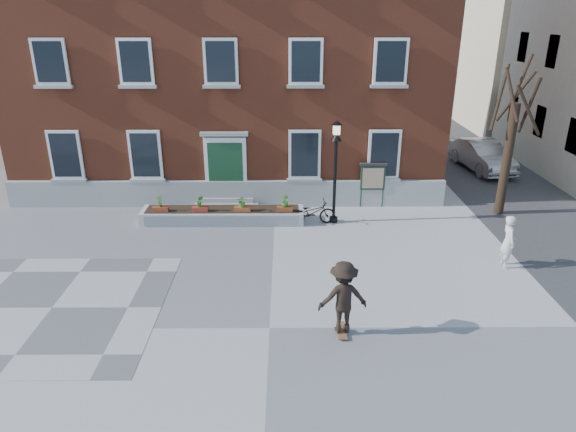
{
  "coord_description": "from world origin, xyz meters",
  "views": [
    {
      "loc": [
        0.4,
        -11.16,
        7.57
      ],
      "look_at": [
        0.5,
        4.0,
        1.5
      ],
      "focal_mm": 32.0,
      "sensor_mm": 36.0,
      "label": 1
    }
  ],
  "objects_px": {
    "parked_car": "(482,155)",
    "lamp_post": "(336,158)",
    "notice_board": "(373,178)",
    "bystander": "(508,241)",
    "skateboarder": "(343,297)",
    "bicycle": "(312,212)"
  },
  "relations": [
    {
      "from": "parked_car",
      "to": "lamp_post",
      "type": "distance_m",
      "value": 10.86
    },
    {
      "from": "bystander",
      "to": "skateboarder",
      "type": "height_order",
      "value": "skateboarder"
    },
    {
      "from": "skateboarder",
      "to": "bicycle",
      "type": "bearing_deg",
      "value": 93.16
    },
    {
      "from": "parked_car",
      "to": "skateboarder",
      "type": "xyz_separation_m",
      "value": [
        -8.6,
        -14.29,
        0.27
      ]
    },
    {
      "from": "bicycle",
      "to": "notice_board",
      "type": "xyz_separation_m",
      "value": [
        2.56,
        1.84,
        0.8
      ]
    },
    {
      "from": "parked_car",
      "to": "skateboarder",
      "type": "relative_size",
      "value": 2.31
    },
    {
      "from": "lamp_post",
      "to": "notice_board",
      "type": "height_order",
      "value": "lamp_post"
    },
    {
      "from": "notice_board",
      "to": "bystander",
      "type": "bearing_deg",
      "value": -57.59
    },
    {
      "from": "bicycle",
      "to": "skateboarder",
      "type": "height_order",
      "value": "skateboarder"
    },
    {
      "from": "lamp_post",
      "to": "bystander",
      "type": "bearing_deg",
      "value": -36.0
    },
    {
      "from": "bystander",
      "to": "bicycle",
      "type": "bearing_deg",
      "value": 61.06
    },
    {
      "from": "bicycle",
      "to": "parked_car",
      "type": "bearing_deg",
      "value": -59.41
    },
    {
      "from": "bicycle",
      "to": "parked_car",
      "type": "relative_size",
      "value": 0.39
    },
    {
      "from": "bicycle",
      "to": "skateboarder",
      "type": "xyz_separation_m",
      "value": [
        0.4,
        -7.15,
        0.56
      ]
    },
    {
      "from": "lamp_post",
      "to": "notice_board",
      "type": "xyz_separation_m",
      "value": [
        1.72,
        1.65,
        -1.28
      ]
    },
    {
      "from": "bystander",
      "to": "skateboarder",
      "type": "xyz_separation_m",
      "value": [
        -5.57,
        -3.62,
        0.17
      ]
    },
    {
      "from": "bystander",
      "to": "lamp_post",
      "type": "bearing_deg",
      "value": 55.69
    },
    {
      "from": "bicycle",
      "to": "lamp_post",
      "type": "distance_m",
      "value": 2.24
    },
    {
      "from": "lamp_post",
      "to": "skateboarder",
      "type": "bearing_deg",
      "value": -93.46
    },
    {
      "from": "skateboarder",
      "to": "parked_car",
      "type": "bearing_deg",
      "value": 58.96
    },
    {
      "from": "bicycle",
      "to": "parked_car",
      "type": "distance_m",
      "value": 11.48
    },
    {
      "from": "bystander",
      "to": "parked_car",
      "type": "bearing_deg",
      "value": -14.14
    }
  ]
}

